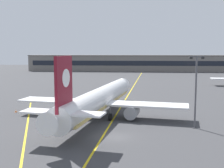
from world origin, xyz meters
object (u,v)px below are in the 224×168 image
object	(u,v)px
apron_lamp_post	(196,90)
safety_cone_by_port_wing	(16,111)
airliner_foreground	(99,99)
safety_cone_by_nose_gear	(107,102)

from	to	relation	value
apron_lamp_post	safety_cone_by_port_wing	world-z (taller)	apron_lamp_post
airliner_foreground	apron_lamp_post	world-z (taller)	airliner_foreground
safety_cone_by_nose_gear	safety_cone_by_port_wing	world-z (taller)	same
apron_lamp_post	safety_cone_by_nose_gear	bearing A→B (deg)	127.86
airliner_foreground	safety_cone_by_nose_gear	distance (m)	15.29
apron_lamp_post	safety_cone_by_port_wing	distance (m)	35.11
safety_cone_by_nose_gear	safety_cone_by_port_wing	size ratio (longest dim) A/B	1.00
apron_lamp_post	safety_cone_by_port_wing	xyz separation A→B (m)	(-33.45, 8.97, -5.79)
airliner_foreground	safety_cone_by_nose_gear	xyz separation A→B (m)	(0.02, 14.97, -3.11)
airliner_foreground	safety_cone_by_nose_gear	world-z (taller)	airliner_foreground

